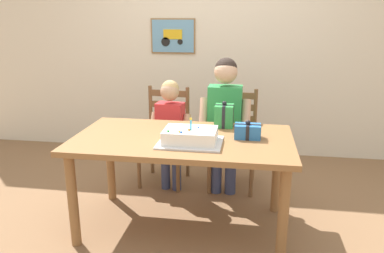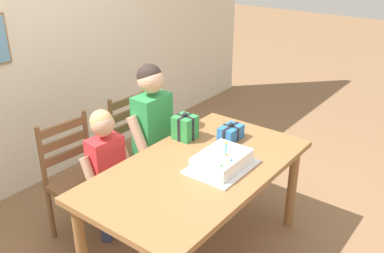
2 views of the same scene
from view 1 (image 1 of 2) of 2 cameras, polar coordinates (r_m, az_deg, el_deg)
ground_plane at (r=3.06m, az=-1.30°, el=-14.73°), size 20.00×20.00×0.00m
back_wall at (r=4.41m, az=2.80°, el=12.67°), size 6.40×0.11×2.60m
dining_table at (r=2.79m, az=-1.39°, el=-3.38°), size 1.59×0.88×0.73m
birthday_cake at (r=2.61m, az=-0.27°, el=-1.54°), size 0.44×0.34×0.19m
gift_box_red_large at (r=3.01m, az=4.86°, el=1.63°), size 0.15×0.15×0.21m
gift_box_beside_cake at (r=2.75m, az=8.37°, el=-0.70°), size 0.19×0.13×0.14m
chair_left at (r=3.67m, az=-4.09°, el=-1.35°), size 0.45×0.45×0.92m
chair_right at (r=3.58m, az=6.22°, el=-1.84°), size 0.43×0.43×0.92m
child_older at (r=3.32m, az=4.96°, el=1.92°), size 0.45×0.25×1.24m
child_younger at (r=3.42m, az=-3.29°, el=0.21°), size 0.39×0.23×1.04m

